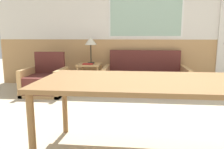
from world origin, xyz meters
The scene contains 8 objects.
ground_plane centered at (0.00, 0.00, 0.00)m, with size 16.00×16.00×0.00m, color beige.
wall_back centered at (-0.01, 2.63, 1.37)m, with size 7.20×0.09×2.70m.
couch centered at (-0.12, 2.14, 0.24)m, with size 1.73×0.86×0.85m.
armchair centered at (-2.13, 1.67, 0.25)m, with size 0.78×0.72×0.83m.
side_table centered at (-1.33, 2.21, 0.46)m, with size 0.50×0.50×0.56m.
table_lamp centered at (-1.31, 2.29, 1.04)m, with size 0.26×0.26×0.59m.
book_stack centered at (-1.35, 2.11, 0.57)m, with size 0.22×0.16×0.02m.
dining_table centered at (-0.20, -0.46, 0.70)m, with size 2.09×0.98×0.76m.
Camera 1 is at (-0.37, -2.48, 1.17)m, focal length 35.00 mm.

